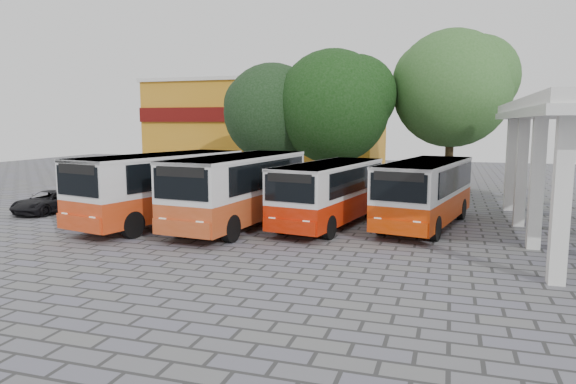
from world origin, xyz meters
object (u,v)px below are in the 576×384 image
(bus_far_left, at_px, (161,184))
(bus_centre_left, at_px, (239,186))
(bus_centre_right, at_px, (330,190))
(parked_car, at_px, (49,202))
(bus_far_right, at_px, (426,189))

(bus_far_left, height_order, bus_centre_left, bus_far_left)
(bus_centre_right, distance_m, parked_car, 14.42)
(bus_far_left, relative_size, bus_centre_right, 1.14)
(bus_centre_right, height_order, bus_far_right, bus_far_right)
(bus_far_right, relative_size, parked_car, 2.12)
(bus_centre_right, relative_size, bus_far_right, 0.96)
(bus_far_left, xyz_separation_m, bus_far_right, (11.34, 2.83, -0.15))
(bus_far_left, xyz_separation_m, bus_centre_right, (7.32, 1.76, -0.20))
(bus_centre_left, height_order, parked_car, bus_centre_left)
(bus_far_right, bearing_deg, bus_far_left, -154.31)
(parked_car, bearing_deg, bus_far_left, -5.50)
(parked_car, bearing_deg, bus_centre_left, -1.06)
(bus_far_left, relative_size, parked_car, 2.32)
(bus_far_left, distance_m, bus_centre_left, 3.64)
(bus_far_left, relative_size, bus_centre_left, 1.03)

